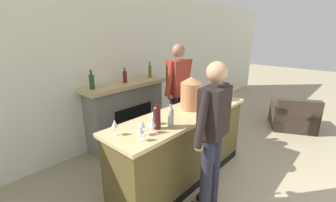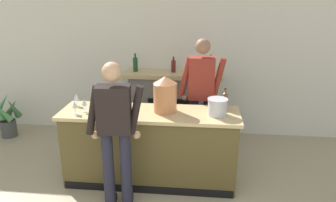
{
  "view_description": "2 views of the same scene",
  "coord_description": "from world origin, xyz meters",
  "px_view_note": "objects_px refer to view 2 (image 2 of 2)",
  "views": [
    {
      "loc": [
        -2.42,
        0.79,
        2.03
      ],
      "look_at": [
        -0.02,
        2.96,
        1.02
      ],
      "focal_mm": 24.0,
      "sensor_mm": 36.0,
      "label": 1
    },
    {
      "loc": [
        0.42,
        -1.32,
        2.45
      ],
      "look_at": [
        -0.0,
        2.73,
        1.07
      ],
      "focal_mm": 35.0,
      "sensor_mm": 36.0,
      "label": 2
    }
  ],
  "objects_px": {
    "person_customer": "(115,132)",
    "wine_glass_by_dispenser": "(109,101)",
    "wine_bottle_merlot_tall": "(101,101)",
    "wine_glass_mid_counter": "(75,105)",
    "potted_plant_corner": "(7,117)",
    "wine_glass_back_row": "(76,97)",
    "fireplace_stone": "(173,104)",
    "wine_bottle_riesling_slim": "(225,100)",
    "wine_bottle_port_short": "(111,105)",
    "person_bartender": "(201,96)",
    "wine_glass_front_right": "(84,103)",
    "wine_glass_front_left": "(92,104)",
    "ice_bucket_steel": "(217,107)",
    "copper_dispenser": "(165,94)"
  },
  "relations": [
    {
      "from": "person_customer",
      "to": "wine_glass_back_row",
      "type": "distance_m",
      "value": 1.03
    },
    {
      "from": "ice_bucket_steel",
      "to": "wine_bottle_riesling_slim",
      "type": "relative_size",
      "value": 0.88
    },
    {
      "from": "fireplace_stone",
      "to": "wine_glass_by_dispenser",
      "type": "height_order",
      "value": "fireplace_stone"
    },
    {
      "from": "wine_bottle_riesling_slim",
      "to": "wine_bottle_port_short",
      "type": "relative_size",
      "value": 1.0
    },
    {
      "from": "fireplace_stone",
      "to": "person_bartender",
      "type": "relative_size",
      "value": 0.88
    },
    {
      "from": "wine_glass_mid_counter",
      "to": "wine_glass_front_left",
      "type": "bearing_deg",
      "value": 11.49
    },
    {
      "from": "fireplace_stone",
      "to": "wine_glass_front_right",
      "type": "height_order",
      "value": "fireplace_stone"
    },
    {
      "from": "wine_glass_by_dispenser",
      "to": "wine_glass_back_row",
      "type": "bearing_deg",
      "value": 168.87
    },
    {
      "from": "person_bartender",
      "to": "wine_glass_by_dispenser",
      "type": "relative_size",
      "value": 11.18
    },
    {
      "from": "wine_bottle_riesling_slim",
      "to": "wine_glass_back_row",
      "type": "bearing_deg",
      "value": -178.59
    },
    {
      "from": "person_customer",
      "to": "wine_glass_front_left",
      "type": "bearing_deg",
      "value": 130.55
    },
    {
      "from": "wine_glass_front_right",
      "to": "wine_glass_mid_counter",
      "type": "distance_m",
      "value": 0.12
    },
    {
      "from": "wine_glass_front_right",
      "to": "wine_glass_back_row",
      "type": "bearing_deg",
      "value": 130.46
    },
    {
      "from": "wine_glass_back_row",
      "to": "wine_glass_front_right",
      "type": "xyz_separation_m",
      "value": [
        0.18,
        -0.21,
        -0.0
      ]
    },
    {
      "from": "person_customer",
      "to": "wine_glass_by_dispenser",
      "type": "relative_size",
      "value": 10.69
    },
    {
      "from": "wine_bottle_merlot_tall",
      "to": "wine_glass_mid_counter",
      "type": "distance_m",
      "value": 0.32
    },
    {
      "from": "wine_bottle_merlot_tall",
      "to": "wine_glass_front_left",
      "type": "xyz_separation_m",
      "value": [
        -0.11,
        -0.04,
        -0.03
      ]
    },
    {
      "from": "ice_bucket_steel",
      "to": "wine_bottle_riesling_slim",
      "type": "xyz_separation_m",
      "value": [
        0.1,
        0.2,
        0.02
      ]
    },
    {
      "from": "wine_bottle_port_short",
      "to": "potted_plant_corner",
      "type": "bearing_deg",
      "value": 149.54
    },
    {
      "from": "person_customer",
      "to": "ice_bucket_steel",
      "type": "relative_size",
      "value": 7.03
    },
    {
      "from": "person_customer",
      "to": "wine_bottle_port_short",
      "type": "relative_size",
      "value": 6.2
    },
    {
      "from": "wine_bottle_merlot_tall",
      "to": "fireplace_stone",
      "type": "bearing_deg",
      "value": 63.96
    },
    {
      "from": "fireplace_stone",
      "to": "wine_bottle_merlot_tall",
      "type": "height_order",
      "value": "fireplace_stone"
    },
    {
      "from": "fireplace_stone",
      "to": "wine_glass_back_row",
      "type": "height_order",
      "value": "fireplace_stone"
    },
    {
      "from": "potted_plant_corner",
      "to": "wine_glass_front_right",
      "type": "height_order",
      "value": "wine_glass_front_right"
    },
    {
      "from": "person_bartender",
      "to": "wine_bottle_port_short",
      "type": "height_order",
      "value": "person_bartender"
    },
    {
      "from": "person_customer",
      "to": "wine_glass_front_left",
      "type": "xyz_separation_m",
      "value": [
        -0.42,
        0.49,
        0.14
      ]
    },
    {
      "from": "wine_glass_mid_counter",
      "to": "person_customer",
      "type": "bearing_deg",
      "value": -35.59
    },
    {
      "from": "potted_plant_corner",
      "to": "person_customer",
      "type": "xyz_separation_m",
      "value": [
        2.43,
        -1.79,
        0.62
      ]
    },
    {
      "from": "copper_dispenser",
      "to": "wine_bottle_merlot_tall",
      "type": "height_order",
      "value": "copper_dispenser"
    },
    {
      "from": "wine_bottle_port_short",
      "to": "wine_glass_mid_counter",
      "type": "xyz_separation_m",
      "value": [
        -0.46,
        -0.01,
        -0.01
      ]
    },
    {
      "from": "potted_plant_corner",
      "to": "wine_bottle_merlot_tall",
      "type": "bearing_deg",
      "value": -30.82
    },
    {
      "from": "copper_dispenser",
      "to": "ice_bucket_steel",
      "type": "xyz_separation_m",
      "value": [
        0.65,
        -0.05,
        -0.12
      ]
    },
    {
      "from": "person_bartender",
      "to": "wine_glass_by_dispenser",
      "type": "height_order",
      "value": "person_bartender"
    },
    {
      "from": "wine_bottle_merlot_tall",
      "to": "wine_glass_front_left",
      "type": "distance_m",
      "value": 0.12
    },
    {
      "from": "copper_dispenser",
      "to": "wine_glass_back_row",
      "type": "xyz_separation_m",
      "value": [
        -1.19,
        0.1,
        -0.11
      ]
    },
    {
      "from": "copper_dispenser",
      "to": "wine_bottle_riesling_slim",
      "type": "bearing_deg",
      "value": 10.84
    },
    {
      "from": "person_bartender",
      "to": "wine_bottle_merlot_tall",
      "type": "relative_size",
      "value": 5.64
    },
    {
      "from": "ice_bucket_steel",
      "to": "fireplace_stone",
      "type": "bearing_deg",
      "value": 114.19
    },
    {
      "from": "ice_bucket_steel",
      "to": "wine_bottle_merlot_tall",
      "type": "distance_m",
      "value": 1.44
    },
    {
      "from": "wine_glass_front_right",
      "to": "wine_glass_mid_counter",
      "type": "xyz_separation_m",
      "value": [
        -0.09,
        -0.08,
        -0.0
      ]
    },
    {
      "from": "wine_bottle_riesling_slim",
      "to": "wine_bottle_merlot_tall",
      "type": "xyz_separation_m",
      "value": [
        -1.53,
        -0.26,
        0.02
      ]
    },
    {
      "from": "fireplace_stone",
      "to": "wine_bottle_riesling_slim",
      "type": "relative_size",
      "value": 5.67
    },
    {
      "from": "potted_plant_corner",
      "to": "wine_bottle_riesling_slim",
      "type": "bearing_deg",
      "value": -15.33
    },
    {
      "from": "fireplace_stone",
      "to": "person_customer",
      "type": "height_order",
      "value": "person_customer"
    },
    {
      "from": "wine_bottle_port_short",
      "to": "wine_bottle_merlot_tall",
      "type": "relative_size",
      "value": 0.87
    },
    {
      "from": "wine_bottle_riesling_slim",
      "to": "wine_glass_back_row",
      "type": "distance_m",
      "value": 1.94
    },
    {
      "from": "potted_plant_corner",
      "to": "wine_glass_back_row",
      "type": "bearing_deg",
      "value": -31.43
    },
    {
      "from": "fireplace_stone",
      "to": "wine_bottle_riesling_slim",
      "type": "distance_m",
      "value": 1.6
    },
    {
      "from": "person_bartender",
      "to": "copper_dispenser",
      "type": "height_order",
      "value": "person_bartender"
    }
  ]
}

